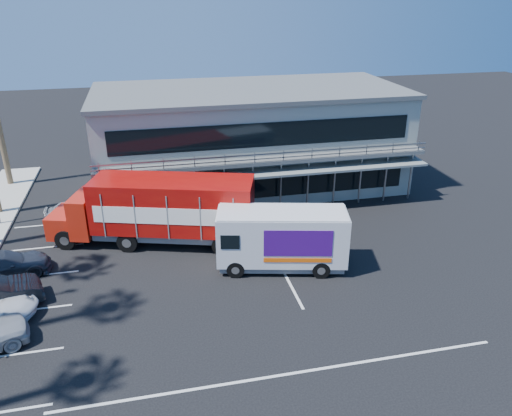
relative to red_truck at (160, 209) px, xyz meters
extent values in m
plane|color=black|center=(4.16, -6.35, -2.21)|extent=(120.00, 120.00, 0.00)
cube|color=gray|center=(7.16, 8.65, 1.29)|extent=(22.00, 10.00, 7.00)
cube|color=#515454|center=(7.16, 8.65, 4.94)|extent=(22.40, 10.40, 0.30)
cube|color=#515454|center=(7.16, 3.05, 1.39)|extent=(22.00, 1.20, 0.25)
cube|color=gray|center=(7.16, 2.50, 1.89)|extent=(22.00, 0.08, 0.90)
cube|color=slate|center=(7.16, 2.75, 0.69)|extent=(22.00, 1.80, 0.15)
cube|color=black|center=(7.16, 3.63, -0.61)|extent=(20.00, 0.06, 1.60)
cube|color=black|center=(7.16, 3.63, 2.99)|extent=(20.00, 0.06, 1.60)
cube|color=#B41E0E|center=(-5.46, 1.68, -1.06)|extent=(2.29, 2.94, 1.38)
cube|color=#B41E0E|center=(-4.26, 1.31, -0.43)|extent=(1.94, 3.08, 2.41)
cube|color=black|center=(-4.26, 1.31, 0.25)|extent=(0.77, 2.34, 0.80)
cube|color=#9D1009|center=(0.78, -0.24, 0.31)|extent=(9.61, 5.43, 2.98)
cube|color=slate|center=(0.78, -0.24, -1.46)|extent=(9.48, 5.02, 0.34)
cube|color=white|center=(0.36, -1.62, 0.20)|extent=(8.07, 2.51, 0.97)
cube|color=white|center=(1.21, 1.14, 0.20)|extent=(8.07, 2.51, 0.97)
cylinder|color=black|center=(-5.50, 0.37, -1.61)|extent=(1.22, 0.62, 1.19)
cylinder|color=black|center=(-4.76, 2.78, -1.61)|extent=(1.22, 0.62, 1.19)
cylinder|color=black|center=(-2.00, -0.71, -1.61)|extent=(1.22, 0.62, 1.19)
cylinder|color=black|center=(-1.26, 1.71, -1.61)|extent=(1.22, 0.62, 1.19)
cylinder|color=black|center=(3.26, -2.32, -1.61)|extent=(1.22, 0.62, 1.19)
cylinder|color=black|center=(4.00, 0.09, -1.61)|extent=(1.22, 0.62, 1.19)
cube|color=silver|center=(6.16, -4.35, -0.31)|extent=(7.17, 3.84, 2.72)
cube|color=slate|center=(6.16, -4.35, -1.82)|extent=(6.85, 3.55, 0.34)
cube|color=black|center=(2.87, -3.57, -0.02)|extent=(0.50, 1.88, 0.92)
cube|color=silver|center=(6.16, -4.35, 1.08)|extent=(7.02, 3.76, 0.08)
cube|color=#3B0B6B|center=(6.65, -5.68, -0.12)|extent=(3.42, 0.83, 1.46)
cube|color=#3B0B6B|center=(7.19, -3.37, -0.12)|extent=(3.42, 0.83, 1.46)
cube|color=#F2590C|center=(6.65, -5.68, -1.09)|extent=(3.41, 0.82, 0.24)
cylinder|color=black|center=(3.56, -4.79, -1.74)|extent=(0.97, 0.49, 0.93)
cylinder|color=black|center=(4.03, -2.78, -1.74)|extent=(0.97, 0.49, 0.93)
cylinder|color=black|center=(7.91, -5.82, -1.74)|extent=(0.97, 0.49, 0.93)
cylinder|color=black|center=(8.39, -3.81, -1.74)|extent=(0.97, 0.49, 0.93)
imported|color=#303440|center=(-8.34, -2.08, -1.52)|extent=(5.07, 2.91, 1.38)
imported|color=gray|center=(-5.34, 4.45, -1.56)|extent=(3.87, 1.65, 1.31)
camera|label=1|loc=(-0.33, -27.01, 11.76)|focal=35.00mm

